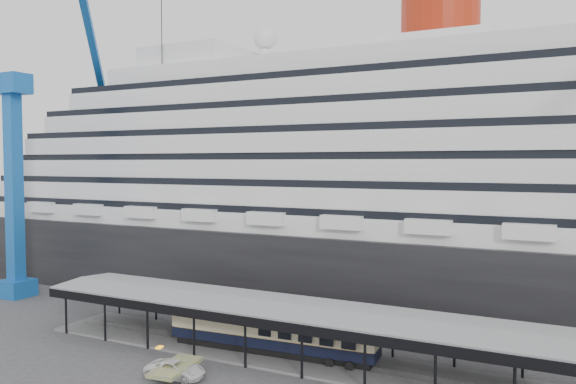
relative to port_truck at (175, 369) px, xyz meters
The scene contains 7 objects.
ground 8.18m from the port_truck, 29.15° to the left, with size 200.00×200.00×0.00m, color #39393C.
cruise_ship 40.68m from the port_truck, 78.74° to the left, with size 130.00×30.00×43.90m.
platform_canopy 11.56m from the port_truck, 51.57° to the left, with size 56.00×9.18×5.30m.
crane_blue 45.01m from the port_truck, 159.00° to the left, with size 22.63×19.19×47.60m.
port_truck is the anchor object (origin of this frame).
pullman_carriage 10.31m from the port_truck, 62.06° to the left, with size 21.53×4.06×21.01m.
traffic_cone_left 0.82m from the port_truck, 156.09° to the left, with size 0.35×0.35×0.66m.
Camera 1 is at (23.50, -42.76, 18.91)m, focal length 35.00 mm.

